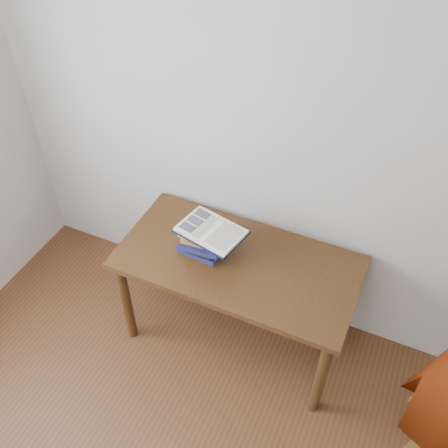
% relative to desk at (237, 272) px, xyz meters
% --- Properties ---
extents(room_shell, '(3.54, 3.54, 2.62)m').
position_rel_desk_xyz_m(room_shell, '(0.02, -1.37, 1.01)').
color(room_shell, beige).
rests_on(room_shell, ground).
extents(desk, '(1.33, 0.67, 0.71)m').
position_rel_desk_xyz_m(desk, '(0.00, 0.00, 0.00)').
color(desk, '#4B3212').
rests_on(desk, ground).
extents(book_stack, '(0.27, 0.20, 0.18)m').
position_rel_desk_xyz_m(book_stack, '(-0.20, -0.02, 0.19)').
color(book_stack, '#1C1B53').
rests_on(book_stack, desk).
extents(open_book, '(0.38, 0.30, 0.03)m').
position_rel_desk_xyz_m(open_book, '(-0.15, -0.03, 0.29)').
color(open_book, black).
rests_on(open_book, book_stack).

